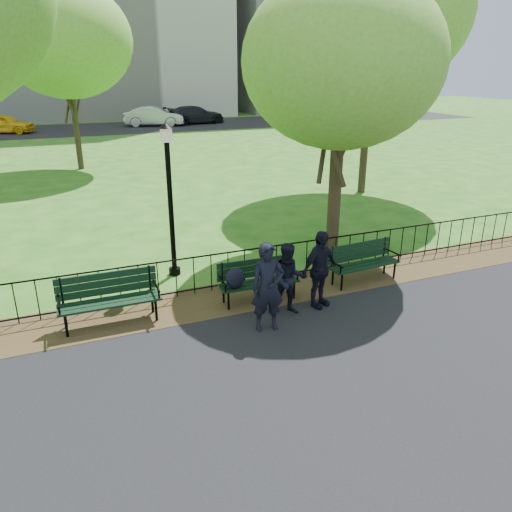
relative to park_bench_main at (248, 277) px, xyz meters
name	(u,v)px	position (x,y,z in m)	size (l,w,h in m)	color
ground	(290,322)	(0.47, -1.14, -0.61)	(120.00, 120.00, 0.00)	#215C18
asphalt_path	(397,430)	(0.47, -4.54, -0.60)	(60.00, 9.20, 0.01)	black
dirt_strip	(261,292)	(0.47, 0.36, -0.60)	(60.00, 1.60, 0.01)	#3C2A18
far_street	(99,129)	(0.47, 33.86, -0.60)	(70.00, 9.00, 0.01)	black
iron_fence	(253,265)	(0.47, 0.86, -0.11)	(24.06, 0.06, 1.00)	black
park_bench_main	(248,277)	(0.00, 0.00, 0.00)	(1.74, 0.58, 0.98)	black
park_bench_left_a	(108,293)	(-2.83, 0.24, 0.02)	(1.95, 0.62, 1.10)	black
park_bench_right_a	(362,258)	(2.92, 0.08, -0.04)	(1.79, 0.67, 1.00)	black
lamppost	(170,196)	(-1.07, 2.16, 1.36)	(0.32, 0.32, 3.61)	black
tree_near_e	(342,62)	(3.47, 2.36, 4.25)	(5.03, 5.03, 7.01)	#2D2116
tree_mid_e	(375,11)	(7.92, 7.60, 5.97)	(6.80, 6.80, 9.48)	#2D2116
tree_far_c	(65,40)	(-2.15, 17.01, 5.23)	(6.03, 6.03, 8.41)	#2D2116
person_left	(268,287)	(-0.06, -1.20, 0.27)	(0.64, 0.42, 1.74)	black
person_mid	(289,279)	(0.59, -0.78, 0.16)	(0.74, 0.38, 1.51)	black
person_right	(319,269)	(1.33, -0.70, 0.23)	(0.97, 0.40, 1.66)	black
taxi	(5,124)	(-6.28, 33.41, 0.10)	(1.65, 4.11, 1.40)	yellow
sedan_silver	(154,116)	(5.00, 33.94, 0.20)	(1.70, 4.86, 1.60)	#B2B4BB
sedan_dark	(195,115)	(8.64, 34.35, 0.16)	(2.11, 5.20, 1.51)	black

